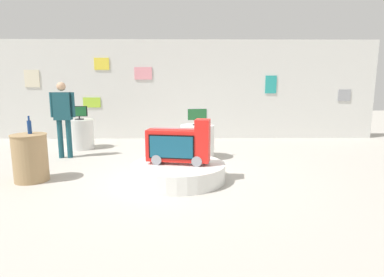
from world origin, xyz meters
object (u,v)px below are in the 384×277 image
Objects in this scene: main_display_pedestal at (178,172)px; bottle_on_side_table at (29,127)px; display_pedestal_center_rear at (197,142)px; shopper_browsing_near_truck at (63,114)px; tv_on_center_rear at (197,116)px; display_pedestal_left_rear at (80,134)px; novelty_firetruck_tv at (179,146)px; side_table_round at (30,157)px; tv_on_left_rear at (79,113)px.

bottle_on_side_table is at bearing 178.55° from main_display_pedestal.
main_display_pedestal is 1.73m from display_pedestal_center_rear.
tv_on_center_rear is at bearing -2.31° from shopper_browsing_near_truck.
display_pedestal_left_rear is 3.38m from tv_on_center_rear.
novelty_firetruck_tv reaches higher than display_pedestal_center_rear.
shopper_browsing_near_truck reaches higher than main_display_pedestal.
side_table_round is 2.66× the size of bottle_on_side_table.
tv_on_left_rear reaches higher than novelty_firetruck_tv.
tv_on_center_rear is at bearing -21.02° from display_pedestal_left_rear.
display_pedestal_center_rear is (0.39, 1.67, 0.24)m from main_display_pedestal.
tv_on_left_rear is at bearing 90.33° from shopper_browsing_near_truck.
display_pedestal_left_rear is 1.67× the size of tv_on_center_rear.
tv_on_center_rear is 0.27× the size of shopper_browsing_near_truck.
display_pedestal_left_rear is 0.93× the size of side_table_round.
main_display_pedestal is 1.99× the size of side_table_round.
display_pedestal_left_rear is at bearing 92.00° from bottle_on_side_table.
tv_on_left_rear is at bearing 91.97° from side_table_round.
display_pedestal_center_rear is at bearing -2.24° from shopper_browsing_near_truck.
side_table_round reaches higher than display_pedestal_left_rear.
display_pedestal_center_rear is at bearing 76.90° from main_display_pedestal.
tv_on_center_rear is at bearing 28.03° from bottle_on_side_table.
side_table_round is at bearing 179.93° from main_display_pedestal.
novelty_firetruck_tv reaches higher than side_table_round.
main_display_pedestal is 4.03m from tv_on_left_rear.
shopper_browsing_near_truck is (-0.09, 1.73, 0.06)m from bottle_on_side_table.
bottle_on_side_table reaches higher than tv_on_left_rear.
tv_on_left_rear is 0.55× the size of display_pedestal_center_rear.
side_table_round is (0.10, -2.85, -0.54)m from tv_on_left_rear.
novelty_firetruck_tv is at bearing -46.36° from display_pedestal_left_rear.
bottle_on_side_table reaches higher than side_table_round.
shopper_browsing_near_truck is (-2.71, 1.79, 0.88)m from main_display_pedestal.
display_pedestal_center_rear is at bearing -20.89° from tv_on_left_rear.
display_pedestal_left_rear is at bearing 133.53° from main_display_pedestal.
display_pedestal_center_rear is (3.11, -1.19, -0.57)m from tv_on_left_rear.
shopper_browsing_near_truck is (-2.73, 1.80, 0.39)m from novelty_firetruck_tv.
tv_on_left_rear reaches higher than display_pedestal_left_rear.
display_pedestal_left_rear is (-2.72, 2.86, 0.24)m from main_display_pedestal.
main_display_pedestal is at bearing -46.43° from tv_on_left_rear.
bottle_on_side_table is (-3.01, -1.60, -0.03)m from tv_on_center_rear.
tv_on_left_rear reaches higher than display_pedestal_center_rear.
tv_on_left_rear is at bearing -95.12° from display_pedestal_left_rear.
bottle_on_side_table is at bearing 178.33° from novelty_firetruck_tv.
main_display_pedestal is at bearing 152.73° from novelty_firetruck_tv.
main_display_pedestal is at bearing -103.10° from display_pedestal_center_rear.
shopper_browsing_near_truck is at bearing -89.69° from display_pedestal_left_rear.
tv_on_center_rear is (0.39, 1.67, 0.85)m from main_display_pedestal.
bottle_on_side_table reaches higher than display_pedestal_center_rear.
tv_on_center_rear is at bearing 28.95° from side_table_round.
side_table_round is 0.48× the size of shopper_browsing_near_truck.
side_table_round is at bearing -88.04° from display_pedestal_left_rear.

